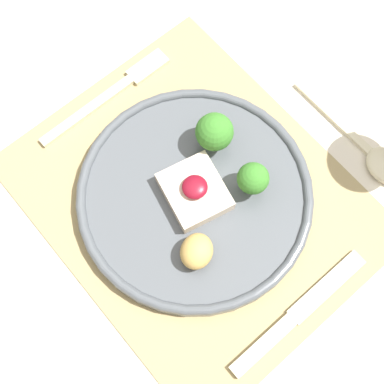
# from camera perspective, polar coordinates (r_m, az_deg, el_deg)

# --- Properties ---
(ground_plane) EXTENTS (8.00, 8.00, 0.00)m
(ground_plane) POSITION_cam_1_polar(r_m,az_deg,el_deg) (1.41, 0.14, -10.67)
(ground_plane) COLOR #4C4742
(dining_table) EXTENTS (1.13, 0.96, 0.77)m
(dining_table) POSITION_cam_1_polar(r_m,az_deg,el_deg) (0.76, 0.25, -3.38)
(dining_table) COLOR beige
(dining_table) RESTS_ON ground_plane
(placemat) EXTENTS (0.41, 0.34, 0.00)m
(placemat) POSITION_cam_1_polar(r_m,az_deg,el_deg) (0.65, 0.29, -0.75)
(placemat) COLOR #9E895B
(placemat) RESTS_ON dining_table
(dinner_plate) EXTENTS (0.28, 0.28, 0.07)m
(dinner_plate) POSITION_cam_1_polar(r_m,az_deg,el_deg) (0.64, 0.24, -0.06)
(dinner_plate) COLOR #4C5156
(dinner_plate) RESTS_ON placemat
(fork) EXTENTS (0.02, 0.20, 0.01)m
(fork) POSITION_cam_1_polar(r_m,az_deg,el_deg) (0.72, -8.29, 10.59)
(fork) COLOR beige
(fork) RESTS_ON placemat
(knife) EXTENTS (0.02, 0.20, 0.01)m
(knife) POSITION_cam_1_polar(r_m,az_deg,el_deg) (0.63, 10.41, -13.34)
(knife) COLOR beige
(knife) RESTS_ON placemat
(spoon) EXTENTS (0.18, 0.05, 0.02)m
(spoon) POSITION_cam_1_polar(r_m,az_deg,el_deg) (0.71, 19.03, 3.62)
(spoon) COLOR beige
(spoon) RESTS_ON dining_table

